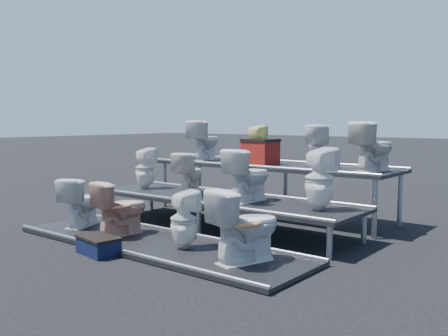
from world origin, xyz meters
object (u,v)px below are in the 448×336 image
Objects in this scene: toilet_4 at (145,168)px; toilet_0 at (81,202)px; toilet_9 at (256,144)px; red_crate at (260,153)px; toilet_5 at (189,173)px; toilet_7 at (319,179)px; toilet_10 at (318,146)px; step_stool at (98,247)px; toilet_1 at (121,208)px; toilet_6 at (248,175)px; toilet_11 at (374,146)px; toilet_3 at (245,225)px; toilet_2 at (184,219)px; toilet_8 at (204,140)px.

toilet_0 is at bearing 97.33° from toilet_4.
toilet_9 is 0.21m from red_crate.
toilet_9 reaches higher than toilet_5.
toilet_7 is 1.55× the size of red_crate.
toilet_10 is 1.24× the size of step_stool.
toilet_5 is (0.04, 1.30, 0.36)m from toilet_1.
toilet_9 is at bearing -131.55° from toilet_4.
toilet_11 reaches higher than toilet_6.
red_crate reaches higher than toilet_3.
toilet_2 is (2.02, 0.00, -0.00)m from toilet_0.
toilet_3 is at bearing 158.28° from toilet_0.
toilet_2 is at bearing 69.03° from toilet_7.
toilet_2 is 1.33× the size of step_stool.
toilet_2 is at bearing 158.28° from toilet_0.
red_crate is (1.46, 1.22, 0.25)m from toilet_4.
toilet_0 is 0.88× the size of toilet_3.
toilet_10 reaches higher than step_stool.
toilet_2 is at bearing 115.20° from toilet_8.
toilet_1 is at bearing 158.28° from toilet_0.
toilet_7 is at bearing -142.42° from toilet_1.
toilet_2 is 1.36m from toilet_6.
toilet_3 reaches higher than step_stool.
toilet_0 is 2.98m from toilet_9.
toilet_10 is (2.30, 0.00, -0.03)m from toilet_8.
toilet_9 is 3.45m from step_stool.
toilet_4 reaches higher than toilet_2.
toilet_1 is at bearing -97.10° from red_crate.
toilet_2 is 2.50m from toilet_4.
toilet_8 is at bearing -35.17° from toilet_2.
toilet_6 is 1.13× the size of toilet_9.
toilet_4 is at bearing 3.55° from toilet_10.
toilet_4 is 1.32× the size of red_crate.
toilet_0 is 1.38× the size of red_crate.
toilet_0 is 1.36m from toilet_4.
toilet_4 is 2.82m from toilet_10.
toilet_11 is at bearing -163.26° from toilet_0.
toilet_8 is at bearing -179.20° from red_crate.
toilet_1 is 2.73m from toilet_9.
toilet_6 is at bearing 59.40° from toilet_11.
toilet_0 is at bearing 160.36° from step_stool.
toilet_6 reaches higher than toilet_1.
toilet_8 is 3.18m from toilet_11.
toilet_8 is at bearing 6.87° from toilet_9.
toilet_9 is (-1.69, 2.60, 0.72)m from toilet_3.
toilet_3 is 1.83m from step_stool.
toilet_4 is 2.10m from toilet_6.
toilet_0 is 1.11× the size of toilet_5.
toilet_4 is 0.94× the size of toilet_8.
toilet_10 is 3.63m from step_stool.
toilet_10 is 0.93× the size of toilet_11.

